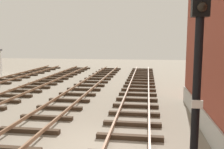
% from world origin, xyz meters
% --- Properties ---
extents(ground_plane, '(80.00, 80.00, 0.00)m').
position_xyz_m(ground_plane, '(0.00, 0.00, 0.00)').
color(ground_plane, slate).
extents(track_near_building, '(2.50, 47.67, 0.32)m').
position_xyz_m(track_near_building, '(1.09, 0.00, 0.13)').
color(track_near_building, '#38281C').
rests_on(track_near_building, ground).
extents(track_centre, '(2.50, 47.67, 0.32)m').
position_xyz_m(track_centre, '(-2.90, 0.00, 0.13)').
color(track_centre, '#38281C').
rests_on(track_centre, ground).
extents(signal_mast, '(0.36, 0.40, 5.23)m').
position_xyz_m(signal_mast, '(2.77, -2.48, 3.29)').
color(signal_mast, black).
rests_on(signal_mast, ground).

